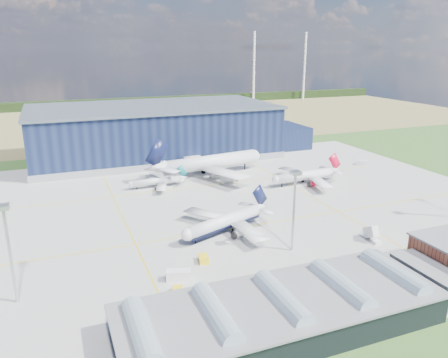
# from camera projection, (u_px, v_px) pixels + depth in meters

# --- Properties ---
(ground) EXTENTS (600.00, 600.00, 0.00)m
(ground) POSITION_uv_depth(u_px,v_px,m) (220.00, 218.00, 145.08)
(ground) COLOR #2E5921
(ground) RESTS_ON ground
(apron) EXTENTS (220.00, 160.00, 0.08)m
(apron) POSITION_uv_depth(u_px,v_px,m) (210.00, 208.00, 153.97)
(apron) COLOR #A7A7A2
(apron) RESTS_ON ground
(farmland) EXTENTS (600.00, 220.00, 0.01)m
(farmland) POSITION_uv_depth(u_px,v_px,m) (118.00, 120.00, 340.72)
(farmland) COLOR #91834E
(farmland) RESTS_ON ground
(treeline) EXTENTS (600.00, 8.00, 8.00)m
(treeline) POSITION_uv_depth(u_px,v_px,m) (105.00, 103.00, 410.70)
(treeline) COLOR black
(treeline) RESTS_ON ground
(hangar) EXTENTS (145.00, 62.00, 26.10)m
(hangar) POSITION_uv_depth(u_px,v_px,m) (159.00, 133.00, 227.03)
(hangar) COLOR #101937
(hangar) RESTS_ON ground
(glass_concourse) EXTENTS (78.00, 23.00, 8.60)m
(glass_concourse) POSITION_uv_depth(u_px,v_px,m) (297.00, 308.00, 88.38)
(glass_concourse) COLOR black
(glass_concourse) RESTS_ON ground
(light_mast_west) EXTENTS (2.60, 2.60, 23.00)m
(light_mast_west) POSITION_uv_depth(u_px,v_px,m) (8.00, 238.00, 92.68)
(light_mast_west) COLOR #B3B5BA
(light_mast_west) RESTS_ON ground
(light_mast_center) EXTENTS (2.60, 2.60, 23.00)m
(light_mast_center) POSITION_uv_depth(u_px,v_px,m) (294.00, 198.00, 117.49)
(light_mast_center) COLOR #B3B5BA
(light_mast_center) RESTS_ON ground
(airliner_navy) EXTENTS (46.21, 45.76, 11.73)m
(airliner_navy) POSITION_uv_depth(u_px,v_px,m) (224.00, 215.00, 131.58)
(airliner_navy) COLOR white
(airliner_navy) RESTS_ON ground
(airliner_red) EXTENTS (36.47, 35.76, 11.28)m
(airliner_red) POSITION_uv_depth(u_px,v_px,m) (305.00, 171.00, 179.34)
(airliner_red) COLOR white
(airliner_red) RESTS_ON ground
(airliner_widebody) EXTENTS (63.92, 62.88, 18.48)m
(airliner_widebody) POSITION_uv_depth(u_px,v_px,m) (211.00, 155.00, 190.85)
(airliner_widebody) COLOR white
(airliner_widebody) RESTS_ON ground
(airliner_regional) EXTENTS (25.06, 24.53, 8.09)m
(airliner_regional) POSITION_uv_depth(u_px,v_px,m) (156.00, 178.00, 175.19)
(airliner_regional) COLOR white
(airliner_regional) RESTS_ON ground
(gse_tug_a) EXTENTS (3.29, 4.47, 1.68)m
(gse_tug_a) POSITION_uv_depth(u_px,v_px,m) (204.00, 259.00, 115.03)
(gse_tug_a) COLOR yellow
(gse_tug_a) RESTS_ON ground
(gse_tug_b) EXTENTS (3.12, 3.89, 1.47)m
(gse_tug_b) POSITION_uv_depth(u_px,v_px,m) (178.00, 291.00, 100.07)
(gse_tug_b) COLOR yellow
(gse_tug_b) RESTS_ON ground
(gse_van_a) EXTENTS (6.44, 4.25, 2.59)m
(gse_van_a) POSITION_uv_depth(u_px,v_px,m) (179.00, 275.00, 105.93)
(gse_van_a) COLOR white
(gse_van_a) RESTS_ON ground
(gse_van_b) EXTENTS (5.12, 4.96, 2.24)m
(gse_van_b) POSITION_uv_depth(u_px,v_px,m) (361.00, 163.00, 209.77)
(gse_van_b) COLOR white
(gse_van_b) RESTS_ON ground
(gse_tug_c) EXTENTS (2.51, 3.41, 1.35)m
(gse_tug_c) POSITION_uv_depth(u_px,v_px,m) (222.00, 164.00, 208.96)
(gse_tug_c) COLOR yellow
(gse_tug_c) RESTS_ON ground
(airstair) EXTENTS (2.62, 5.24, 3.22)m
(airstair) POSITION_uv_depth(u_px,v_px,m) (371.00, 235.00, 127.78)
(airstair) COLOR white
(airstair) RESTS_ON ground
(car_a) EXTENTS (3.24, 1.33, 1.10)m
(car_a) POSITION_uv_depth(u_px,v_px,m) (387.00, 266.00, 112.12)
(car_a) COLOR #99999E
(car_a) RESTS_ON ground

